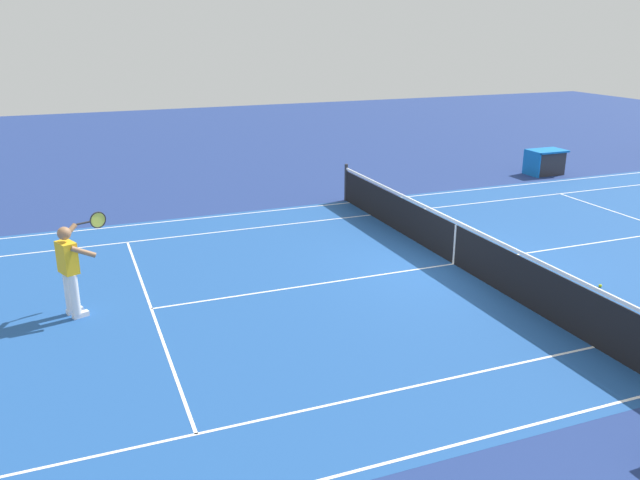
% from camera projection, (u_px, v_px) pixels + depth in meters
% --- Properties ---
extents(ground_plane, '(60.00, 60.00, 0.00)m').
position_uv_depth(ground_plane, '(454.00, 264.00, 14.08)').
color(ground_plane, navy).
extents(court_slab, '(24.20, 11.40, 0.00)m').
position_uv_depth(court_slab, '(454.00, 264.00, 14.08)').
color(court_slab, '#1E4C93').
rests_on(court_slab, ground_plane).
extents(court_line_markings, '(23.85, 11.05, 0.01)m').
position_uv_depth(court_line_markings, '(454.00, 264.00, 14.08)').
color(court_line_markings, white).
rests_on(court_line_markings, ground_plane).
extents(tennis_net, '(0.10, 11.70, 1.08)m').
position_uv_depth(tennis_net, '(455.00, 242.00, 13.92)').
color(tennis_net, '#2D2D33').
rests_on(tennis_net, ground_plane).
extents(tennis_player_near, '(0.92, 0.94, 1.70)m').
position_uv_depth(tennis_player_near, '(70.00, 266.00, 11.30)').
color(tennis_player_near, white).
rests_on(tennis_player_near, ground_plane).
extents(tennis_ball, '(0.07, 0.07, 0.07)m').
position_uv_depth(tennis_ball, '(600.00, 286.00, 12.81)').
color(tennis_ball, '#CCE01E').
rests_on(tennis_ball, ground_plane).
extents(equipment_cart_tarped, '(1.25, 0.84, 0.85)m').
position_uv_depth(equipment_cart_tarped, '(545.00, 162.00, 22.41)').
color(equipment_cart_tarped, '#2D2D33').
rests_on(equipment_cart_tarped, ground_plane).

